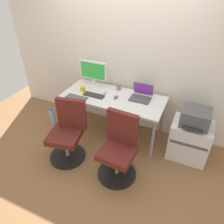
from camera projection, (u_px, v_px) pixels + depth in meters
name	position (u px, v px, depth m)	size (l,w,h in m)	color
ground_plane	(113.00, 133.00, 3.77)	(5.28, 5.28, 0.00)	brown
back_wall	(124.00, 53.00, 3.36)	(4.40, 0.04, 2.60)	silver
desk	(113.00, 100.00, 3.39)	(1.60, 0.70, 0.74)	silver
office_chair_left	(68.00, 133.00, 3.11)	(0.54, 0.54, 0.94)	black
office_chair_right	(119.00, 149.00, 2.84)	(0.54, 0.54, 0.94)	black
side_cabinet	(189.00, 140.00, 3.18)	(0.56, 0.45, 0.60)	silver
printer	(195.00, 117.00, 2.94)	(0.38, 0.40, 0.24)	#515156
water_bottle_on_floor	(53.00, 116.00, 3.94)	(0.09, 0.09, 0.31)	#8CBFF2
desktop_monitor	(93.00, 72.00, 3.52)	(0.48, 0.18, 0.43)	silver
open_laptop	(141.00, 95.00, 3.29)	(0.31, 0.28, 0.22)	#4C4C51
keyboard_by_monitor	(77.00, 97.00, 3.31)	(0.34, 0.12, 0.02)	#515156
keyboard_by_laptop	(94.00, 95.00, 3.37)	(0.34, 0.12, 0.02)	#2D2D2D
mouse_by_monitor	(116.00, 97.00, 3.31)	(0.06, 0.10, 0.03)	#515156
mouse_by_laptop	(105.00, 92.00, 3.43)	(0.06, 0.10, 0.03)	#B7B7B7
coffee_mug	(83.00, 89.00, 3.47)	(0.08, 0.08, 0.09)	yellow
pen_cup	(119.00, 87.00, 3.51)	(0.07, 0.07, 0.10)	slate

